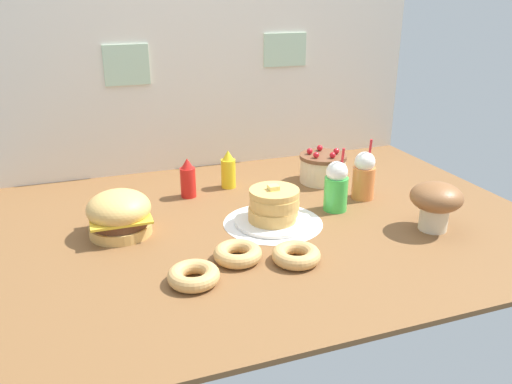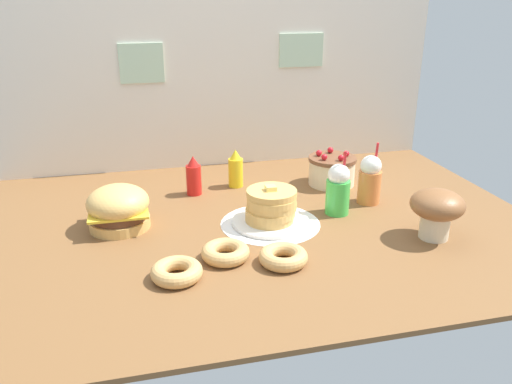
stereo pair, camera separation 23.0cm
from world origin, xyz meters
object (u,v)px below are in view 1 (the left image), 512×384
Objects in this scene: ketchup_bottle at (188,179)px; donut_chocolate at (238,253)px; burger at (119,214)px; layer_cake at (323,168)px; pancake_stack at (274,208)px; donut_pink_glaze at (194,275)px; mushroom_stool at (436,201)px; donut_vanilla at (296,255)px; orange_float_cup at (364,176)px; mustard_bottle at (227,170)px; cream_soda_cup at (336,186)px.

donut_chocolate is (0.03, -0.69, -0.06)m from ketchup_bottle.
layer_cake is (1.07, 0.28, -0.01)m from burger.
donut_chocolate is (0.39, -0.38, -0.06)m from burger.
donut_pink_glaze is (-0.44, -0.36, -0.04)m from pancake_stack.
donut_pink_glaze and donut_chocolate have the same top height.
mushroom_stool is (1.25, -0.40, 0.04)m from burger.
burger reaches higher than donut_vanilla.
donut_chocolate is at bearing -153.01° from orange_float_cup.
burger is at bearing 141.66° from donut_vanilla.
donut_vanilla is (0.23, -0.78, -0.06)m from ketchup_bottle.
donut_vanilla is at bearing -122.77° from layer_cake.
ketchup_bottle is at bearing 78.42° from donut_pink_glaze.
mushroom_stool is (1.05, 0.08, 0.10)m from donut_pink_glaze.
orange_float_cup is (0.52, 0.13, 0.04)m from pancake_stack.
mustard_bottle is 0.59m from cream_soda_cup.
pancake_stack is 1.70× the size of mustard_bottle.
burger is at bearing 135.45° from donut_chocolate.
mustard_bottle is at bearing 14.94° from ketchup_bottle.
orange_float_cup is 1.61× the size of donut_vanilla.
donut_pink_glaze is at bearing -152.89° from orange_float_cup.
donut_chocolate is (-0.19, -0.75, -0.06)m from mustard_bottle.
ketchup_bottle is (-0.28, 0.43, 0.02)m from pancake_stack.
donut_vanilla is (0.01, -0.84, -0.06)m from mustard_bottle.
donut_chocolate is at bearing -133.39° from pancake_stack.
mushroom_stool reaches higher than burger.
orange_float_cup is at bearing 0.38° from burger.
orange_float_cup is at bearing 27.11° from donut_pink_glaze.
pancake_stack is at bearing -10.70° from burger.
mustard_bottle is at bearing 96.79° from pancake_stack.
cream_soda_cup is at bearing -4.56° from burger.
donut_pink_glaze is 1.06m from mushroom_stool.
donut_vanilla is (0.20, -0.08, 0.00)m from donut_chocolate.
donut_chocolate is (-0.76, -0.39, -0.09)m from orange_float_cup.
pancake_stack is at bearing -57.39° from ketchup_bottle.
layer_cake reaches higher than donut_pink_glaze.
donut_vanilla is (-0.05, -0.35, -0.04)m from pancake_stack.
pancake_stack is (0.63, -0.12, -0.02)m from burger.
orange_float_cup is at bearing 103.27° from mushroom_stool.
ketchup_bottle is at bearing 92.44° from donut_chocolate.
ketchup_bottle reaches higher than pancake_stack.
pancake_stack is 1.13× the size of cream_soda_cup.
donut_pink_glaze is at bearing -175.73° from mushroom_stool.
cream_soda_cup is (0.38, -0.45, 0.02)m from mustard_bottle.
donut_chocolate is 1.00× the size of donut_vanilla.
mushroom_stool is (0.86, -0.02, 0.10)m from donut_chocolate.
cream_soda_cup is (0.32, 0.04, 0.04)m from pancake_stack.
mushroom_stool is (0.66, 0.06, 0.10)m from donut_vanilla.
burger is 0.55m from donut_chocolate.
mushroom_stool is at bearing -38.80° from ketchup_bottle.
orange_float_cup reaches higher than mushroom_stool.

